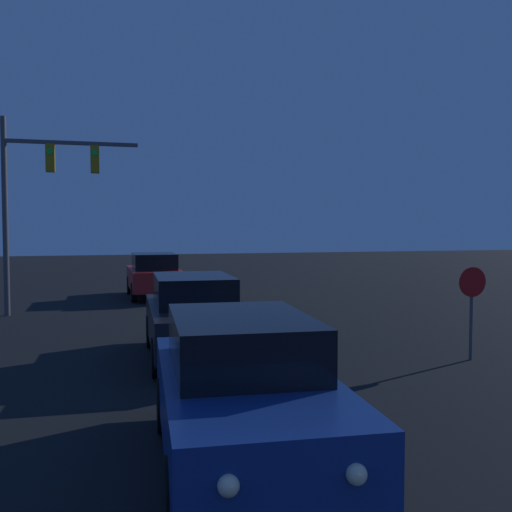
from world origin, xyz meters
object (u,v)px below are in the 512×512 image
object	(u,v)px
car_far	(154,274)
stop_sign	(472,296)
car_mid	(194,315)
traffic_signal_mast	(39,185)
car_near	(243,389)

from	to	relation	value
car_far	stop_sign	world-z (taller)	stop_sign
car_mid	car_far	size ratio (longest dim) A/B	1.01
car_mid	stop_sign	size ratio (longest dim) A/B	2.32
traffic_signal_mast	stop_sign	distance (m)	13.54
car_near	stop_sign	world-z (taller)	stop_sign
car_mid	traffic_signal_mast	world-z (taller)	traffic_signal_mast
car_mid	traffic_signal_mast	bearing A→B (deg)	-60.10
car_near	car_mid	world-z (taller)	same
car_mid	car_far	world-z (taller)	same
car_near	traffic_signal_mast	distance (m)	14.00
stop_sign	traffic_signal_mast	bearing A→B (deg)	135.98
car_near	car_far	bearing A→B (deg)	-87.54
car_near	traffic_signal_mast	world-z (taller)	traffic_signal_mast
car_far	traffic_signal_mast	distance (m)	6.27
car_near	car_far	world-z (taller)	same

